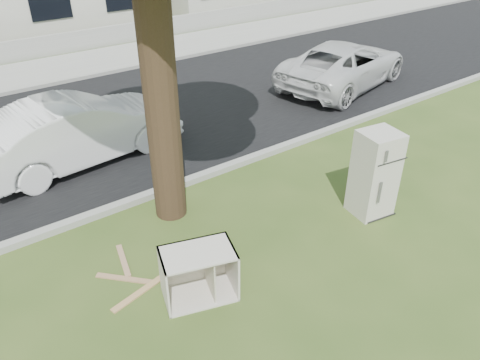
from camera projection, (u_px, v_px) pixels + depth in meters
ground at (251, 258)px, 7.26m from camera, size 120.00×120.00×0.00m
road at (102, 126)px, 11.39m from camera, size 120.00×7.00×0.01m
kerb_near at (173, 189)px, 8.95m from camera, size 120.00×0.18×0.12m
kerb_far at (55, 85)px, 13.83m from camera, size 120.00×0.18×0.12m
sidewalk at (41, 72)px, 14.83m from camera, size 120.00×2.80×0.01m
low_wall at (24, 50)px, 15.75m from camera, size 120.00×0.15×0.70m
fridge at (375, 174)px, 7.93m from camera, size 0.72×0.68×1.54m
cabinet at (199, 274)px, 6.39m from camera, size 1.13×0.88×0.77m
plank_a at (147, 287)px, 6.70m from camera, size 1.20×0.37×0.02m
plank_b at (126, 279)px, 6.85m from camera, size 0.69×0.72×0.02m
plank_c at (123, 260)px, 7.19m from camera, size 0.26×0.78×0.02m
car_center at (79, 130)px, 9.59m from camera, size 4.32×1.90×1.38m
car_right at (344, 64)px, 13.47m from camera, size 4.95×3.10×1.27m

